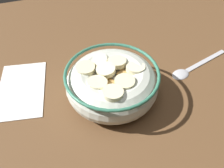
% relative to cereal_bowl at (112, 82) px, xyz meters
% --- Properties ---
extents(ground_plane, '(0.91, 0.91, 0.02)m').
position_rel_cereal_bowl_xyz_m(ground_plane, '(0.00, 0.00, -0.04)').
color(ground_plane, brown).
extents(cereal_bowl, '(0.17, 0.17, 0.07)m').
position_rel_cereal_bowl_xyz_m(cereal_bowl, '(0.00, 0.00, 0.00)').
color(cereal_bowl, beige).
rests_on(cereal_bowl, ground_plane).
extents(spoon, '(0.06, 0.16, 0.01)m').
position_rel_cereal_bowl_xyz_m(spoon, '(-0.01, 0.18, -0.03)').
color(spoon, '#B7B7BC').
rests_on(spoon, ground_plane).
extents(folded_napkin, '(0.16, 0.12, 0.00)m').
position_rel_cereal_bowl_xyz_m(folded_napkin, '(-0.07, -0.17, -0.03)').
color(folded_napkin, white).
rests_on(folded_napkin, ground_plane).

